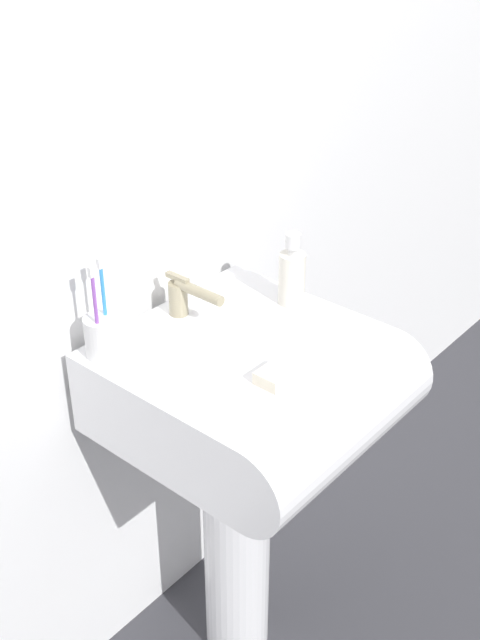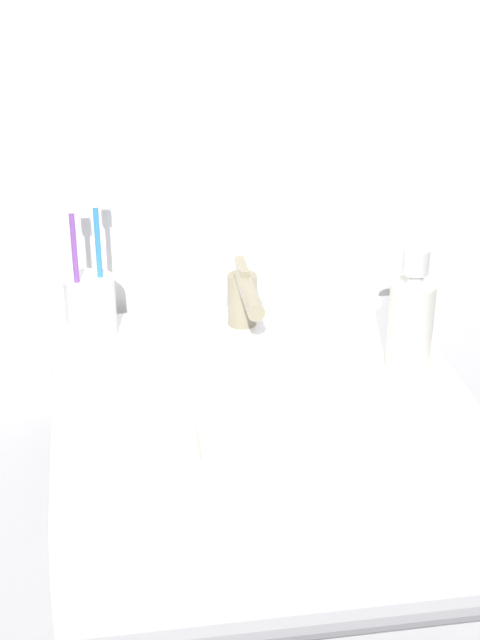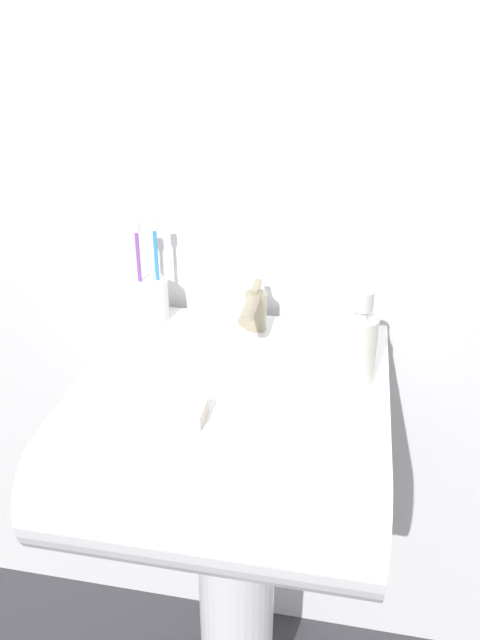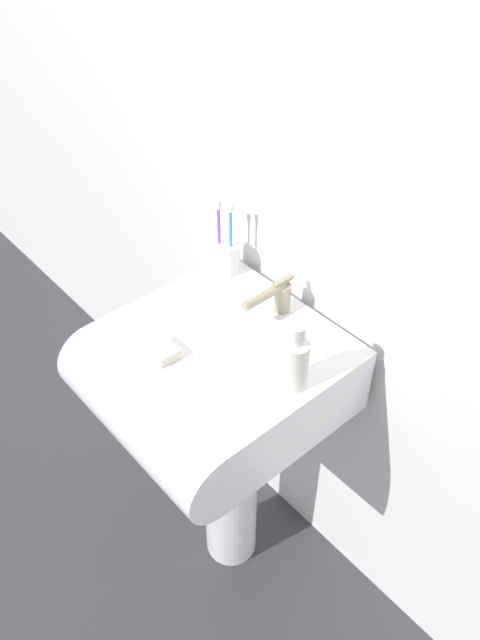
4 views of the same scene
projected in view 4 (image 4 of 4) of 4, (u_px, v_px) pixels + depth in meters
The scene contains 8 objects.
ground_plane at pixel (231, 543), 1.94m from camera, with size 6.00×6.00×0.00m, color #38383D.
wall_back at pixel (322, 163), 1.28m from camera, with size 5.00×0.05×2.40m, color white.
sink_pedestal at pixel (230, 478), 1.71m from camera, with size 0.15×0.15×0.69m, color white.
sink_basin at pixel (207, 380), 1.40m from camera, with size 0.49×0.51×0.18m.
faucet at pixel (276, 296), 1.40m from camera, with size 0.04×0.14×0.09m.
toothbrush_cup at pixel (226, 256), 1.53m from camera, with size 0.07×0.07×0.20m.
soap_bottle at pixel (295, 362), 1.23m from camera, with size 0.06×0.06×0.16m.
bar_soap at pixel (162, 351), 1.32m from camera, with size 0.07×0.05×0.02m, color silver.
Camera 4 is at (0.77, -0.64, 1.80)m, focal length 35.00 mm.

